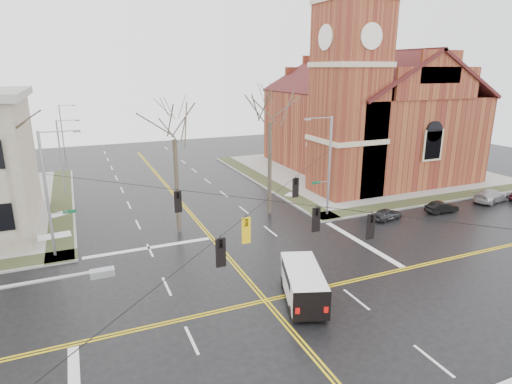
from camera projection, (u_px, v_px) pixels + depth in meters
name	position (u px, v px, depth m)	size (l,w,h in m)	color
ground	(266.00, 301.00, 25.17)	(120.00, 120.00, 0.00)	black
sidewalks	(266.00, 299.00, 25.15)	(80.00, 80.00, 0.17)	gray
road_markings	(266.00, 300.00, 25.17)	(100.00, 100.00, 0.01)	gold
church	(363.00, 107.00, 54.06)	(24.28, 27.48, 27.50)	maroon
signal_pole_ne	(328.00, 164.00, 38.22)	(2.75, 0.22, 9.00)	gray
signal_pole_nw	(49.00, 191.00, 29.65)	(2.75, 0.22, 9.00)	gray
span_wires	(266.00, 200.00, 23.44)	(23.02, 23.02, 0.03)	black
traffic_signals	(271.00, 217.00, 23.06)	(8.21, 8.26, 1.30)	black
streetlight_north_a	(62.00, 155.00, 44.60)	(2.30, 0.20, 8.00)	gray
streetlight_north_b	(63.00, 130.00, 62.24)	(2.30, 0.20, 8.00)	gray
cargo_van	(302.00, 281.00, 25.04)	(3.63, 5.59, 1.99)	white
parked_car_a	(387.00, 214.00, 38.45)	(1.24, 3.09, 1.05)	black
parked_car_b	(442.00, 207.00, 40.33)	(1.13, 3.23, 1.06)	black
parked_car_c	(491.00, 196.00, 43.59)	(1.84, 4.54, 1.32)	#A2A2A4
tree_nw_near	(174.00, 133.00, 33.45)	(4.00, 4.00, 11.41)	#342D21
tree_ne	(270.00, 116.00, 37.52)	(4.00, 4.00, 12.62)	#342D21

